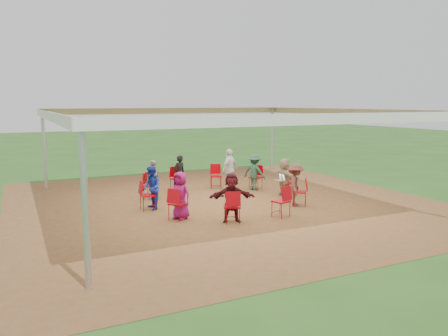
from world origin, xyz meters
name	(u,v)px	position (x,y,z in m)	size (l,w,h in m)	color
ground	(223,202)	(0.00, 0.00, 0.00)	(80.00, 80.00, 0.00)	#26541A
dirt_patch	(223,202)	(0.00, 0.00, 0.01)	(13.00, 13.00, 0.00)	brown
tent	(223,130)	(0.00, 0.00, 2.37)	(10.33, 10.33, 3.00)	#B2B2B7
chair_0	(288,183)	(2.48, -0.07, 0.45)	(0.42, 0.44, 0.90)	#AA030C
chair_1	(256,178)	(2.05, 1.39, 0.45)	(0.42, 0.44, 0.90)	#AA030C
chair_2	(216,176)	(0.84, 2.33, 0.45)	(0.42, 0.44, 0.90)	#AA030C
chair_3	(177,179)	(-0.69, 2.38, 0.45)	(0.42, 0.44, 0.90)	#AA030C
chair_4	(151,186)	(-1.96, 1.51, 0.45)	(0.42, 0.44, 0.90)	#AA030C
chair_5	(148,195)	(-2.48, 0.07, 0.45)	(0.42, 0.44, 0.90)	#AA030C
chair_6	(178,204)	(-2.05, -1.39, 0.45)	(0.42, 0.44, 0.90)	#AA030C
chair_7	(232,207)	(-0.84, -2.33, 0.45)	(0.42, 0.44, 0.90)	#AA030C
chair_8	(281,201)	(0.69, -2.38, 0.45)	(0.42, 0.44, 0.90)	#AA030C
chair_9	(300,192)	(1.96, -1.51, 0.45)	(0.42, 0.44, 0.90)	#AA030C
person_seated_0	(285,177)	(2.36, -0.07, 0.67)	(1.24, 0.46, 1.33)	tan
person_seated_1	(254,172)	(1.95, 1.33, 0.67)	(0.86, 0.43, 1.33)	#214A35
person_seated_2	(179,173)	(-0.66, 2.26, 0.67)	(0.49, 0.32, 1.33)	black
person_seated_3	(154,179)	(-1.86, 1.44, 0.67)	(0.78, 0.40, 1.33)	#9F9B8F
person_seated_4	(151,188)	(-2.36, 0.07, 0.67)	(0.65, 0.37, 1.33)	#1B34A2
person_seated_5	(180,195)	(-1.95, -1.33, 0.67)	(0.65, 0.36, 1.33)	#94135C
person_seated_6	(232,198)	(-0.79, -2.22, 0.67)	(1.24, 0.46, 1.33)	#420D13
person_seated_7	(296,185)	(1.86, -1.44, 0.67)	(0.86, 0.43, 1.33)	brown
standing_person	(230,170)	(1.08, 1.65, 0.78)	(0.91, 0.46, 1.55)	white
cable_coil	(220,196)	(0.32, 0.87, 0.02)	(0.34, 0.34, 0.03)	black
laptop	(281,179)	(2.20, -0.07, 0.63)	(0.27, 0.34, 0.23)	#B7B7BC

